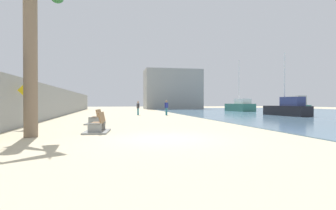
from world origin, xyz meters
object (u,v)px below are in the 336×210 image
(person_walking, at_px, (138,107))
(bench_far, at_px, (96,120))
(bench_near, at_px, (98,128))
(palm_tree, at_px, (32,6))
(pedestrian_sign, at_px, (26,100))
(boat_nearest, at_px, (296,107))
(person_standing, at_px, (166,107))
(boat_far_left, at_px, (240,106))
(boat_outer, at_px, (288,109))

(person_walking, bearing_deg, bench_far, -108.88)
(bench_near, distance_m, bench_far, 5.24)
(palm_tree, distance_m, pedestrian_sign, 5.60)
(bench_near, xyz_separation_m, pedestrian_sign, (-3.91, 2.53, 1.34))
(boat_nearest, bearing_deg, person_standing, -178.51)
(bench_far, relative_size, person_standing, 1.34)
(palm_tree, xyz_separation_m, person_standing, (9.21, 17.09, -4.52))
(person_standing, height_order, pedestrian_sign, pedestrian_sign)
(boat_nearest, relative_size, boat_far_left, 0.65)
(bench_far, relative_size, person_walking, 1.42)
(boat_nearest, bearing_deg, pedestrian_sign, -153.17)
(boat_far_left, bearing_deg, pedestrian_sign, -136.57)
(bench_near, xyz_separation_m, boat_nearest, (23.26, 16.26, 0.62))
(palm_tree, height_order, person_walking, palm_tree)
(pedestrian_sign, bearing_deg, boat_outer, 21.59)
(bench_far, relative_size, boat_outer, 0.33)
(person_standing, relative_size, boat_nearest, 0.31)
(bench_far, xyz_separation_m, person_standing, (7.00, 10.60, 0.73))
(palm_tree, bearing_deg, boat_outer, 30.92)
(bench_far, bearing_deg, person_standing, 56.56)
(boat_outer, bearing_deg, bench_far, -161.89)
(person_standing, xyz_separation_m, boat_outer, (12.00, -4.39, -0.17))
(person_walking, xyz_separation_m, boat_far_left, (16.87, 8.82, -0.08))
(palm_tree, bearing_deg, boat_nearest, 34.14)
(boat_far_left, bearing_deg, person_standing, -144.79)
(boat_outer, bearing_deg, person_walking, 160.55)
(palm_tree, relative_size, boat_nearest, 1.45)
(bench_far, relative_size, boat_far_left, 0.27)
(boat_outer, bearing_deg, pedestrian_sign, -158.41)
(palm_tree, height_order, boat_far_left, boat_far_left)
(bench_near, bearing_deg, boat_far_left, 51.37)
(person_walking, bearing_deg, boat_far_left, 27.60)
(palm_tree, height_order, boat_nearest, palm_tree)
(boat_nearest, bearing_deg, boat_outer, -133.85)
(palm_tree, xyz_separation_m, pedestrian_sign, (-1.33, 3.79, -3.90))
(person_walking, relative_size, boat_nearest, 0.30)
(bench_far, relative_size, boat_nearest, 0.42)
(person_standing, distance_m, boat_nearest, 16.64)
(palm_tree, xyz_separation_m, boat_outer, (21.21, 12.70, -4.69))
(bench_far, bearing_deg, palm_tree, -108.78)
(bench_near, height_order, boat_far_left, boat_far_left)
(bench_far, height_order, boat_outer, boat_outer)
(palm_tree, height_order, bench_far, palm_tree)
(person_standing, bearing_deg, bench_near, -112.71)
(person_standing, distance_m, pedestrian_sign, 16.98)
(palm_tree, height_order, boat_outer, palm_tree)
(bench_far, distance_m, person_walking, 12.21)
(bench_near, bearing_deg, boat_outer, 31.56)
(palm_tree, bearing_deg, pedestrian_sign, 109.33)
(palm_tree, distance_m, boat_outer, 25.16)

